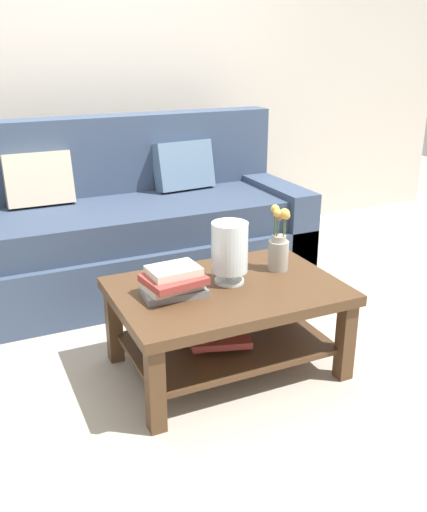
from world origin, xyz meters
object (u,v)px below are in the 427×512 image
Objects in this scene: couch at (128,230)px; glass_hurricane_vase at (230,249)px; book_stack_main at (173,282)px; coffee_table at (226,311)px; flower_pitcher at (279,245)px.

glass_hurricane_vase is (0.14, -1.19, 0.24)m from couch.
coffee_table is at bearing -3.46° from book_stack_main.
coffee_table is (0.11, -1.23, -0.05)m from couch.
flower_pitcher is at bearing 6.62° from book_stack_main.
flower_pitcher is (0.44, -1.14, 0.21)m from couch.
couch is 1.22m from glass_hurricane_vase.
couch reaches higher than coffee_table.
flower_pitcher is (0.29, 0.05, -0.04)m from glass_hurricane_vase.
couch is 1.24m from flower_pitcher.
couch is at bearing 96.76° from glass_hurricane_vase.
glass_hurricane_vase is at bearing 47.02° from coffee_table.
book_stack_main is 0.59m from flower_pitcher.
coffee_table is at bearing -85.09° from couch.
couch reaches higher than book_stack_main.
couch is 1.23m from book_stack_main.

